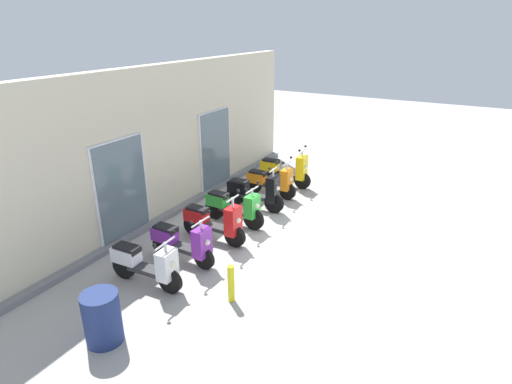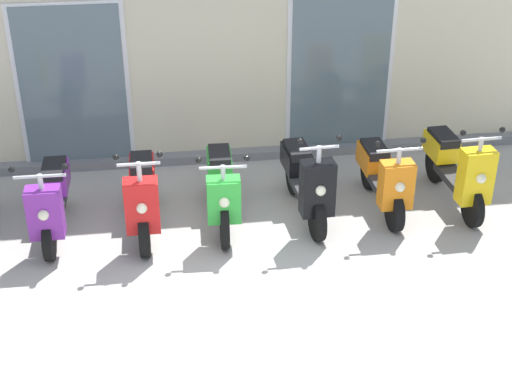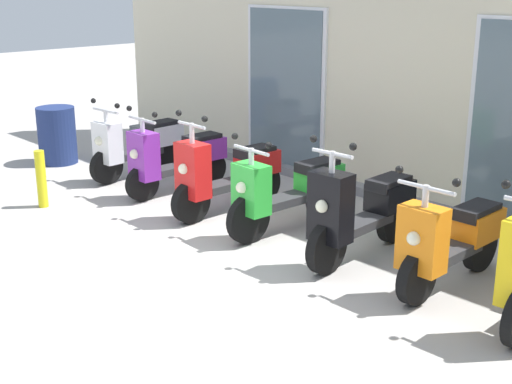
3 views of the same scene
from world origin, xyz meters
The scene contains 10 objects.
ground_plane centered at (0.00, 0.00, 0.00)m, with size 40.00×40.00×0.00m, color #A8A39E.
storefront_facade centered at (0.00, 3.16, 1.78)m, with size 11.09×0.50×3.67m.
scooter_white centered at (-2.99, 1.31, 0.46)m, with size 0.61×1.56×1.13m.
scooter_purple centered at (-2.01, 1.23, 0.46)m, with size 0.63×1.53×1.16m.
scooter_red centered at (-0.96, 1.18, 0.47)m, with size 0.53×1.60×1.26m.
scooter_green centered at (-0.02, 1.26, 0.47)m, with size 0.60×1.67×1.13m.
scooter_black centered at (1.00, 1.23, 0.50)m, with size 0.52×1.65×1.29m.
scooter_orange centered at (1.98, 1.29, 0.45)m, with size 0.61×1.53×1.17m.
trash_bin centered at (-4.44, 0.85, 0.42)m, with size 0.56×0.56×0.84m, color navy.
curb_bollard centered at (-2.64, -0.31, 0.35)m, with size 0.12×0.12×0.70m, color yellow.
Camera 3 is at (5.11, -3.98, 2.70)m, focal length 49.64 mm.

